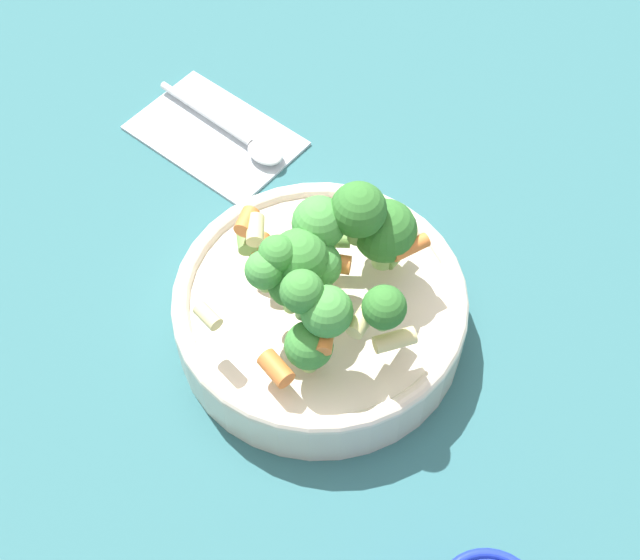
{
  "coord_description": "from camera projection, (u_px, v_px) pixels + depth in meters",
  "views": [
    {
      "loc": [
        -0.36,
        -0.1,
        0.61
      ],
      "look_at": [
        0.0,
        0.0,
        0.07
      ],
      "focal_mm": 50.0,
      "sensor_mm": 36.0,
      "label": 1
    }
  ],
  "objects": [
    {
      "name": "bowl",
      "position": [
        320.0,
        310.0,
        0.69
      ],
      "size": [
        0.23,
        0.23,
        0.05
      ],
      "color": "beige",
      "rests_on": "ground_plane"
    },
    {
      "name": "spoon",
      "position": [
        242.0,
        137.0,
        0.81
      ],
      "size": [
        0.08,
        0.14,
        0.01
      ],
      "rotation": [
        0.0,
        0.0,
        10.55
      ],
      "color": "silver",
      "rests_on": "napkin"
    },
    {
      "name": "ground_plane",
      "position": [
        320.0,
        329.0,
        0.71
      ],
      "size": [
        3.0,
        3.0,
        0.0
      ],
      "primitive_type": "plane",
      "color": "#2D6066"
    },
    {
      "name": "pasta_salad",
      "position": [
        332.0,
        259.0,
        0.62
      ],
      "size": [
        0.16,
        0.16,
        0.09
      ],
      "color": "#8CB766",
      "rests_on": "bowl"
    },
    {
      "name": "napkin",
      "position": [
        215.0,
        135.0,
        0.83
      ],
      "size": [
        0.15,
        0.18,
        0.01
      ],
      "color": "#B2BCC6",
      "rests_on": "ground_plane"
    }
  ]
}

